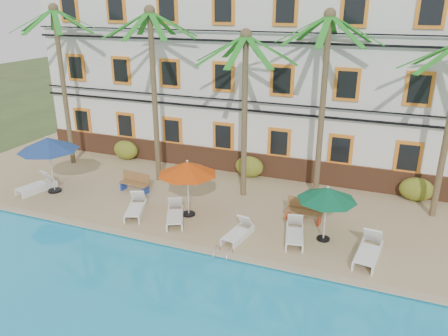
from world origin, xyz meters
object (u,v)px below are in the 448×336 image
at_px(palm_c, 245,92).
at_px(lounger_d, 238,232).
at_px(palm_d, 324,82).
at_px(lounger_f, 369,251).
at_px(umbrella_blue, 48,144).
at_px(bench_left, 135,182).
at_px(lounger_b, 136,207).
at_px(lounger_c, 175,214).
at_px(bench_right, 305,210).
at_px(lounger_e, 295,233).
at_px(palm_b, 153,73).
at_px(umbrella_red, 187,168).
at_px(umbrella_green, 327,194).
at_px(lounger_a, 37,185).
at_px(palm_a, 61,65).
at_px(pool_ladder, 223,257).

relative_size(palm_c, lounger_d, 4.35).
xyz_separation_m(palm_d, lounger_f, (2.70, -4.62, -5.00)).
xyz_separation_m(umbrella_blue, bench_left, (3.60, 1.43, -1.89)).
height_order(lounger_b, bench_left, bench_left).
distance_m(lounger_c, bench_left, 3.73).
height_order(umbrella_blue, lounger_f, umbrella_blue).
relative_size(palm_d, bench_right, 5.45).
bearing_deg(umbrella_blue, lounger_e, -1.34).
distance_m(palm_b, umbrella_red, 5.44).
bearing_deg(umbrella_red, lounger_f, -5.90).
bearing_deg(lounger_c, palm_d, 42.51).
xyz_separation_m(palm_b, umbrella_green, (8.83, -3.03, -3.47)).
xyz_separation_m(lounger_a, lounger_c, (7.57, -0.33, -0.00)).
bearing_deg(umbrella_red, palm_c, 62.53).
relative_size(palm_d, umbrella_red, 3.34).
bearing_deg(lounger_f, palm_d, 120.26).
bearing_deg(palm_b, palm_c, -2.50).
bearing_deg(palm_a, bench_left, -21.74).
bearing_deg(lounger_d, bench_right, 49.27).
distance_m(palm_b, lounger_d, 8.73).
relative_size(lounger_a, lounger_f, 0.95).
height_order(palm_c, umbrella_red, palm_c).
xyz_separation_m(palm_b, umbrella_red, (3.15, -3.03, -3.24)).
bearing_deg(palm_d, lounger_d, -112.53).
bearing_deg(palm_a, palm_c, -3.63).
bearing_deg(lounger_f, lounger_e, 172.55).
distance_m(palm_d, umbrella_blue, 12.71).
height_order(lounger_f, bench_right, lounger_f).
bearing_deg(palm_b, palm_a, 175.47).
bearing_deg(lounger_f, pool_ladder, -159.88).
xyz_separation_m(lounger_c, lounger_f, (7.65, -0.08, 0.03)).
bearing_deg(umbrella_green, bench_right, 127.68).
height_order(lounger_d, bench_right, bench_right).
xyz_separation_m(palm_a, palm_c, (10.39, -0.66, -0.56)).
bearing_deg(bench_left, bench_right, 0.04).
xyz_separation_m(palm_b, umbrella_blue, (-3.89, -3.16, -3.00)).
bearing_deg(pool_ladder, palm_b, 135.82).
distance_m(palm_c, pool_ladder, 7.30).
relative_size(palm_d, lounger_a, 4.24).
height_order(umbrella_green, bench_right, umbrella_green).
height_order(umbrella_blue, umbrella_green, umbrella_blue).
xyz_separation_m(palm_c, umbrella_green, (4.21, -2.83, -2.95)).
bearing_deg(lounger_b, lounger_d, -4.25).
xyz_separation_m(lounger_b, bench_right, (6.81, 2.02, 0.19)).
height_order(palm_b, lounger_f, palm_b).
height_order(umbrella_blue, bench_right, umbrella_blue).
bearing_deg(lounger_c, bench_right, 21.86).
bearing_deg(palm_c, umbrella_blue, -160.82).
bearing_deg(pool_ladder, palm_d, 71.75).
distance_m(lounger_b, lounger_f, 9.51).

